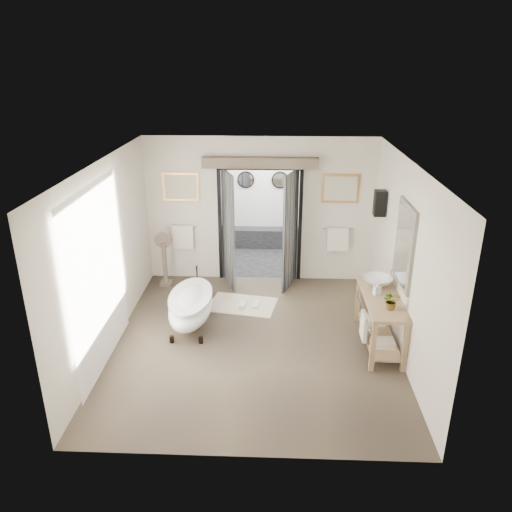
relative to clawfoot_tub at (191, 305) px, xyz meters
name	(u,v)px	position (x,y,z in m)	size (l,w,h in m)	color
ground_plane	(254,341)	(1.09, -0.48, -0.38)	(5.00, 5.00, 0.00)	brown
room_shell	(251,236)	(1.06, -0.61, 1.48)	(4.52, 5.02, 2.91)	beige
shower_room	(262,215)	(1.09, 3.51, 0.52)	(2.22, 2.01, 2.51)	black
back_wall_dressing	(260,208)	(1.09, 1.83, 1.18)	(3.82, 0.78, 2.52)	black
clawfoot_tub	(191,305)	(0.00, 0.00, 0.00)	(0.71, 1.60, 0.78)	black
vanity	(379,316)	(3.05, -0.47, 0.12)	(0.57, 1.60, 0.85)	tan
pedestal_mirror	(165,263)	(-0.78, 1.58, 0.10)	(0.33, 0.22, 1.13)	#706152
rug	(243,305)	(0.82, 0.78, -0.37)	(1.20, 0.80, 0.01)	beige
slippers	(249,304)	(0.94, 0.72, -0.34)	(0.38, 0.28, 0.05)	silver
basin	(378,282)	(3.06, -0.12, 0.55)	(0.47, 0.47, 0.16)	white
plant	(392,301)	(3.11, -0.88, 0.61)	(0.25, 0.21, 0.27)	gray
soap_bottle_a	(377,289)	(2.99, -0.42, 0.58)	(0.10, 0.10, 0.21)	gray
soap_bottle_b	(372,276)	(3.00, 0.11, 0.54)	(0.12, 0.12, 0.15)	gray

